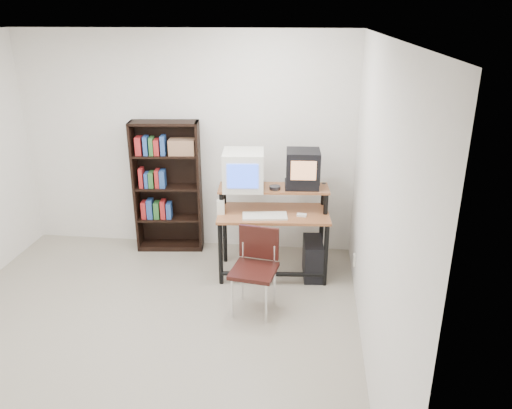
# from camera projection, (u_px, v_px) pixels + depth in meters

# --- Properties ---
(floor) EXTENTS (4.00, 4.00, 0.01)m
(floor) POSITION_uv_depth(u_px,v_px,m) (140.00, 336.00, 4.55)
(floor) COLOR #A49B88
(floor) RESTS_ON ground
(ceiling) EXTENTS (4.00, 4.00, 0.01)m
(ceiling) POSITION_uv_depth(u_px,v_px,m) (110.00, 36.00, 3.61)
(ceiling) COLOR white
(ceiling) RESTS_ON back_wall
(back_wall) EXTENTS (4.00, 0.01, 2.60)m
(back_wall) POSITION_uv_depth(u_px,v_px,m) (186.00, 143.00, 5.93)
(back_wall) COLOR white
(back_wall) RESTS_ON floor
(right_wall) EXTENTS (0.01, 4.00, 2.60)m
(right_wall) POSITION_uv_depth(u_px,v_px,m) (375.00, 213.00, 3.87)
(right_wall) COLOR white
(right_wall) RESTS_ON floor
(computer_desk) EXTENTS (1.24, 0.70, 0.98)m
(computer_desk) POSITION_uv_depth(u_px,v_px,m) (273.00, 216.00, 5.43)
(computer_desk) COLOR #9B5B33
(computer_desk) RESTS_ON floor
(crt_monitor) EXTENTS (0.47, 0.48, 0.41)m
(crt_monitor) POSITION_uv_depth(u_px,v_px,m) (243.00, 170.00, 5.35)
(crt_monitor) COLOR silver
(crt_monitor) RESTS_ON computer_desk
(vcr) EXTENTS (0.38, 0.29, 0.08)m
(vcr) POSITION_uv_depth(u_px,v_px,m) (302.00, 185.00, 5.39)
(vcr) COLOR black
(vcr) RESTS_ON computer_desk
(crt_tv) EXTENTS (0.38, 0.38, 0.34)m
(crt_tv) POSITION_uv_depth(u_px,v_px,m) (303.00, 166.00, 5.35)
(crt_tv) COLOR black
(crt_tv) RESTS_ON vcr
(cd_spindle) EXTENTS (0.14, 0.14, 0.05)m
(cd_spindle) POSITION_uv_depth(u_px,v_px,m) (275.00, 188.00, 5.34)
(cd_spindle) COLOR #26262B
(cd_spindle) RESTS_ON computer_desk
(keyboard) EXTENTS (0.49, 0.27, 0.03)m
(keyboard) POSITION_uv_depth(u_px,v_px,m) (265.00, 217.00, 5.27)
(keyboard) COLOR silver
(keyboard) RESTS_ON computer_desk
(mousepad) EXTENTS (0.25, 0.22, 0.01)m
(mousepad) POSITION_uv_depth(u_px,v_px,m) (301.00, 217.00, 5.30)
(mousepad) COLOR black
(mousepad) RESTS_ON computer_desk
(mouse) EXTENTS (0.11, 0.07, 0.03)m
(mouse) POSITION_uv_depth(u_px,v_px,m) (302.00, 215.00, 5.30)
(mouse) COLOR white
(mouse) RESTS_ON mousepad
(desk_speaker) EXTENTS (0.09, 0.09, 0.17)m
(desk_speaker) POSITION_uv_depth(u_px,v_px,m) (221.00, 208.00, 5.33)
(desk_speaker) COLOR silver
(desk_speaker) RESTS_ON computer_desk
(pc_tower) EXTENTS (0.24, 0.46, 0.42)m
(pc_tower) POSITION_uv_depth(u_px,v_px,m) (313.00, 258.00, 5.53)
(pc_tower) COLOR black
(pc_tower) RESTS_ON floor
(school_chair) EXTENTS (0.47, 0.47, 0.83)m
(school_chair) POSITION_uv_depth(u_px,v_px,m) (256.00, 262.00, 4.81)
(school_chair) COLOR black
(school_chair) RESTS_ON floor
(bookshelf) EXTENTS (0.82, 0.35, 1.59)m
(bookshelf) POSITION_uv_depth(u_px,v_px,m) (168.00, 184.00, 5.99)
(bookshelf) COLOR black
(bookshelf) RESTS_ON floor
(wall_outlet) EXTENTS (0.02, 0.08, 0.12)m
(wall_outlet) POSITION_uv_depth(u_px,v_px,m) (354.00, 260.00, 5.30)
(wall_outlet) COLOR beige
(wall_outlet) RESTS_ON right_wall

